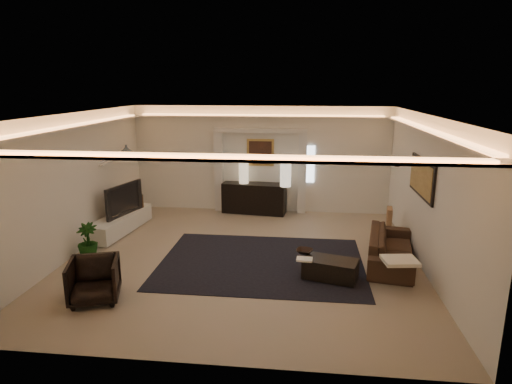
# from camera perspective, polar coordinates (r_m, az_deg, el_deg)

# --- Properties ---
(floor) EXTENTS (7.00, 7.00, 0.00)m
(floor) POSITION_cam_1_polar(r_m,az_deg,el_deg) (8.98, -1.71, -8.66)
(floor) COLOR tan
(floor) RESTS_ON ground
(ceiling) EXTENTS (7.00, 7.00, 0.00)m
(ceiling) POSITION_cam_1_polar(r_m,az_deg,el_deg) (8.31, -1.86, 10.15)
(ceiling) COLOR white
(ceiling) RESTS_ON ground
(wall_back) EXTENTS (7.00, 0.00, 7.00)m
(wall_back) POSITION_cam_1_polar(r_m,az_deg,el_deg) (11.93, 0.59, 4.29)
(wall_back) COLOR white
(wall_back) RESTS_ON ground
(wall_front) EXTENTS (7.00, 0.00, 7.00)m
(wall_front) POSITION_cam_1_polar(r_m,az_deg,el_deg) (5.25, -7.23, -8.56)
(wall_front) COLOR white
(wall_front) RESTS_ON ground
(wall_left) EXTENTS (0.00, 7.00, 7.00)m
(wall_left) POSITION_cam_1_polar(r_m,az_deg,el_deg) (9.65, -22.82, 0.89)
(wall_left) COLOR white
(wall_left) RESTS_ON ground
(wall_right) EXTENTS (0.00, 7.00, 7.00)m
(wall_right) POSITION_cam_1_polar(r_m,az_deg,el_deg) (8.76, 21.53, -0.24)
(wall_right) COLOR white
(wall_right) RESTS_ON ground
(cove_soffit) EXTENTS (7.00, 7.00, 0.04)m
(cove_soffit) POSITION_cam_1_polar(r_m,az_deg,el_deg) (8.33, -1.84, 8.22)
(cove_soffit) COLOR silver
(cove_soffit) RESTS_ON ceiling
(daylight_slit) EXTENTS (0.25, 0.03, 1.00)m
(daylight_slit) POSITION_cam_1_polar(r_m,az_deg,el_deg) (11.87, 7.09, 3.65)
(daylight_slit) COLOR white
(daylight_slit) RESTS_ON wall_back
(area_rug) EXTENTS (4.00, 3.00, 0.01)m
(area_rug) POSITION_cam_1_polar(r_m,az_deg,el_deg) (8.75, 0.73, -9.24)
(area_rug) COLOR black
(area_rug) RESTS_ON ground
(pilaster_left) EXTENTS (0.22, 0.20, 2.20)m
(pilaster_left) POSITION_cam_1_polar(r_m,az_deg,el_deg) (12.07, -4.91, 2.66)
(pilaster_left) COLOR silver
(pilaster_left) RESTS_ON ground
(pilaster_right) EXTENTS (0.22, 0.20, 2.20)m
(pilaster_right) POSITION_cam_1_polar(r_m,az_deg,el_deg) (11.84, 6.09, 2.41)
(pilaster_right) COLOR silver
(pilaster_right) RESTS_ON ground
(alcove_header) EXTENTS (2.52, 0.20, 0.12)m
(alcove_header) POSITION_cam_1_polar(r_m,az_deg,el_deg) (11.73, 0.55, 8.07)
(alcove_header) COLOR silver
(alcove_header) RESTS_ON wall_back
(painting_frame) EXTENTS (0.74, 0.04, 0.74)m
(painting_frame) POSITION_cam_1_polar(r_m,az_deg,el_deg) (11.87, 0.58, 5.22)
(painting_frame) COLOR tan
(painting_frame) RESTS_ON wall_back
(painting_canvas) EXTENTS (0.62, 0.02, 0.62)m
(painting_canvas) POSITION_cam_1_polar(r_m,az_deg,el_deg) (11.85, 0.57, 5.20)
(painting_canvas) COLOR #4C2D1E
(painting_canvas) RESTS_ON wall_back
(art_panel_frame) EXTENTS (0.04, 1.64, 0.74)m
(art_panel_frame) POSITION_cam_1_polar(r_m,az_deg,el_deg) (8.98, 21.00, 1.77)
(art_panel_frame) COLOR black
(art_panel_frame) RESTS_ON wall_right
(art_panel_gold) EXTENTS (0.02, 1.50, 0.62)m
(art_panel_gold) POSITION_cam_1_polar(r_m,az_deg,el_deg) (8.97, 20.85, 1.78)
(art_panel_gold) COLOR tan
(art_panel_gold) RESTS_ON wall_right
(wall_sconce) EXTENTS (0.12, 0.12, 0.22)m
(wall_sconce) POSITION_cam_1_polar(r_m,az_deg,el_deg) (10.78, 18.08, 3.80)
(wall_sconce) COLOR black
(wall_sconce) RESTS_ON wall_right
(wall_niche) EXTENTS (0.10, 0.55, 0.04)m
(wall_niche) POSITION_cam_1_polar(r_m,az_deg,el_deg) (10.81, -19.09, 3.59)
(wall_niche) COLOR silver
(wall_niche) RESTS_ON wall_left
(console) EXTENTS (1.78, 0.74, 0.86)m
(console) POSITION_cam_1_polar(r_m,az_deg,el_deg) (11.93, -0.24, -0.88)
(console) COLOR black
(console) RESTS_ON ground
(lamp_left) EXTENTS (0.27, 0.27, 0.57)m
(lamp_left) POSITION_cam_1_polar(r_m,az_deg,el_deg) (11.81, -1.62, 2.40)
(lamp_left) COLOR beige
(lamp_left) RESTS_ON console
(lamp_right) EXTENTS (0.31, 0.31, 0.65)m
(lamp_right) POSITION_cam_1_polar(r_m,az_deg,el_deg) (11.44, 3.91, 2.00)
(lamp_right) COLOR #F4E5C7
(lamp_right) RESTS_ON console
(media_ledge) EXTENTS (0.79, 2.23, 0.41)m
(media_ledge) POSITION_cam_1_polar(r_m,az_deg,el_deg) (10.93, -17.35, -3.87)
(media_ledge) COLOR white
(media_ledge) RESTS_ON ground
(tv) EXTENTS (1.30, 0.48, 0.75)m
(tv) POSITION_cam_1_polar(r_m,az_deg,el_deg) (10.81, -17.48, -0.78)
(tv) COLOR black
(tv) RESTS_ON media_ledge
(figurine) EXTENTS (0.14, 0.14, 0.33)m
(figurine) POSITION_cam_1_polar(r_m,az_deg,el_deg) (11.31, -14.90, -0.93)
(figurine) COLOR #49311C
(figurine) RESTS_ON media_ledge
(ginger_jar) EXTENTS (0.40, 0.40, 0.36)m
(ginger_jar) POSITION_cam_1_polar(r_m,az_deg,el_deg) (11.08, -16.68, 5.05)
(ginger_jar) COLOR slate
(ginger_jar) RESTS_ON wall_niche
(plant) EXTENTS (0.44, 0.44, 0.72)m
(plant) POSITION_cam_1_polar(r_m,az_deg,el_deg) (9.51, -21.28, -6.00)
(plant) COLOR black
(plant) RESTS_ON ground
(sofa) EXTENTS (2.22, 1.19, 0.62)m
(sofa) POSITION_cam_1_polar(r_m,az_deg,el_deg) (9.04, 17.33, -7.05)
(sofa) COLOR #493622
(sofa) RESTS_ON ground
(throw_blanket) EXTENTS (0.62, 0.53, 0.06)m
(throw_blanket) POSITION_cam_1_polar(r_m,az_deg,el_deg) (7.82, 18.41, -8.56)
(throw_blanket) COLOR white
(throw_blanket) RESTS_ON sofa
(throw_pillow) EXTENTS (0.17, 0.39, 0.38)m
(throw_pillow) POSITION_cam_1_polar(r_m,az_deg,el_deg) (10.31, 17.12, -3.03)
(throw_pillow) COLOR #A87A52
(throw_pillow) RESTS_ON sofa
(coffee_table) EXTENTS (1.05, 0.76, 0.35)m
(coffee_table) POSITION_cam_1_polar(r_m,az_deg,el_deg) (8.09, 9.77, -9.90)
(coffee_table) COLOR black
(coffee_table) RESTS_ON ground
(bowl) EXTENTS (0.38, 0.38, 0.08)m
(bowl) POSITION_cam_1_polar(r_m,az_deg,el_deg) (8.22, 6.41, -7.56)
(bowl) COLOR black
(bowl) RESTS_ON coffee_table
(magazine) EXTENTS (0.30, 0.22, 0.03)m
(magazine) POSITION_cam_1_polar(r_m,az_deg,el_deg) (7.91, 6.40, -8.61)
(magazine) COLOR white
(magazine) RESTS_ON coffee_table
(armchair) EXTENTS (0.97, 0.98, 0.71)m
(armchair) POSITION_cam_1_polar(r_m,az_deg,el_deg) (7.65, -20.51, -10.83)
(armchair) COLOR black
(armchair) RESTS_ON ground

